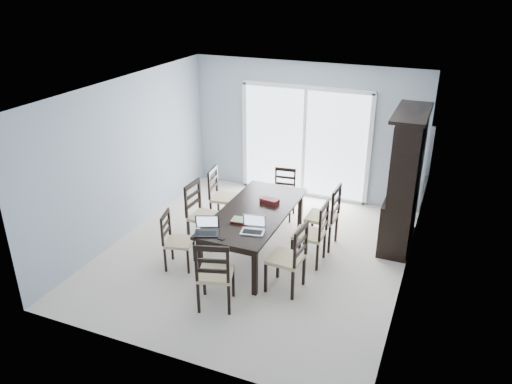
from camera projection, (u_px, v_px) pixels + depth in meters
floor at (255, 253)px, 7.88m from camera, size 5.00×5.00×0.00m
ceiling at (254, 90)px, 6.83m from camera, size 5.00×5.00×0.00m
back_wall at (305, 131)px, 9.47m from camera, size 4.50×0.02×2.60m
wall_left at (128, 157)px, 8.14m from camera, size 0.02×5.00×2.60m
wall_right at (412, 202)px, 6.57m from camera, size 0.02×5.00×2.60m
balcony at (316, 178)px, 10.86m from camera, size 4.50×2.00×0.10m
railing at (330, 139)px, 11.46m from camera, size 4.50×0.06×1.10m
dining_table at (255, 215)px, 7.61m from camera, size 1.00×2.20×0.75m
china_hutch at (405, 182)px, 7.80m from camera, size 0.50×1.38×2.20m
sliding_door at (304, 142)px, 9.53m from camera, size 2.52×0.05×2.18m
chair_left_near at (173, 234)px, 7.34m from camera, size 0.48×0.47×1.02m
chair_left_mid at (199, 207)px, 7.96m from camera, size 0.48×0.47×1.21m
chair_left_far at (219, 190)px, 8.66m from camera, size 0.49×0.48×1.15m
chair_right_near at (293, 251)px, 6.73m from camera, size 0.49×0.48×1.18m
chair_right_mid at (316, 227)px, 7.39m from camera, size 0.45×0.44×1.16m
chair_right_far at (328, 210)px, 7.86m from camera, size 0.48×0.46×1.21m
chair_end_near at (214, 269)px, 6.35m from camera, size 0.55×0.56×1.17m
chair_end_far at (284, 188)px, 8.92m from camera, size 0.43×0.44×1.02m
laptop_dark at (206, 230)px, 6.89m from camera, size 0.39×0.34×0.23m
laptop_silver at (253, 229)px, 6.93m from camera, size 0.37×0.29×0.22m
book_stack at (240, 220)px, 7.25m from camera, size 0.26×0.21×0.04m
cell_phone at (221, 239)px, 6.78m from camera, size 0.10×0.05×0.01m
game_box at (270, 201)px, 7.82m from camera, size 0.31×0.19×0.07m
hot_tub at (285, 153)px, 10.89m from camera, size 1.99×1.85×0.89m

